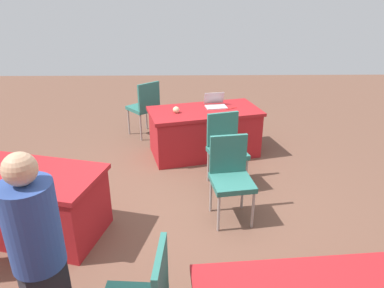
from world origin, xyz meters
The scene contains 10 objects.
ground_plane centered at (0.00, 0.00, 0.00)m, with size 14.40×14.40×0.00m, color brown.
table_foreground centered at (-0.36, -1.80, 0.36)m, with size 1.81×1.20×0.72m.
table_mid_left centered at (1.65, 0.14, 0.36)m, with size 1.87×1.18×0.72m.
chair_tucked_left centered at (-0.57, -0.11, 0.55)m, with size 0.50×0.50×0.95m.
chair_tucked_right centered at (0.62, -2.54, 0.57)m, with size 0.62×0.62×0.98m.
chair_by_pillar centered at (-0.59, -0.84, 0.55)m, with size 0.54×0.54×0.96m.
person_presenter centered at (0.89, 1.50, 0.87)m, with size 0.48×0.48×1.57m.
laptop_silver centered at (-0.54, -1.95, 0.76)m, with size 0.36×0.34×0.21m.
yarn_ball centered at (0.06, -1.67, 0.77)m, with size 0.10×0.10×0.10m, color beige.
scissors_red centered at (-0.77, -1.86, 0.73)m, with size 0.18×0.04×0.01m, color red.
Camera 1 is at (-0.09, 3.35, 2.44)m, focal length 33.47 mm.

